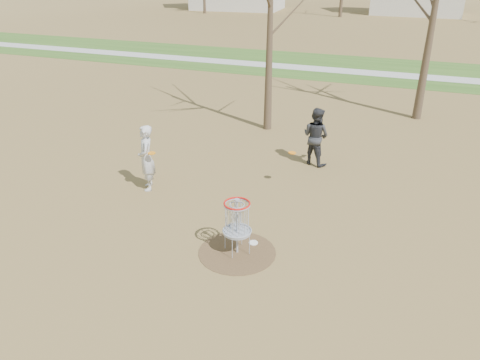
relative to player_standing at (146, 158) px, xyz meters
name	(u,v)px	position (x,y,z in m)	size (l,w,h in m)	color
ground	(237,252)	(3.63, -2.17, -0.97)	(160.00, 160.00, 0.00)	brown
green_band	(361,69)	(3.63, 18.83, -0.96)	(160.00, 8.00, 0.01)	#2D5119
footpath	(359,72)	(3.63, 17.83, -0.95)	(160.00, 1.50, 0.01)	#9E9E99
dirt_circle	(237,252)	(3.63, -2.17, -0.96)	(1.80, 1.80, 0.01)	#47331E
player_standing	(146,158)	(0.00, 0.00, 0.00)	(0.71, 0.46, 1.93)	#BEBEBE
player_throwing	(316,136)	(4.13, 3.56, -0.02)	(0.92, 0.72, 1.89)	#2C2D30
disc_grounded	(253,243)	(3.85, -1.68, -0.95)	(0.22, 0.22, 0.02)	white
discs_in_play	(226,153)	(2.17, 0.75, 0.19)	(3.81, 1.96, 0.16)	orange
disc_golf_basket	(237,218)	(3.63, -2.17, -0.05)	(0.64, 0.64, 1.35)	#9EA3AD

